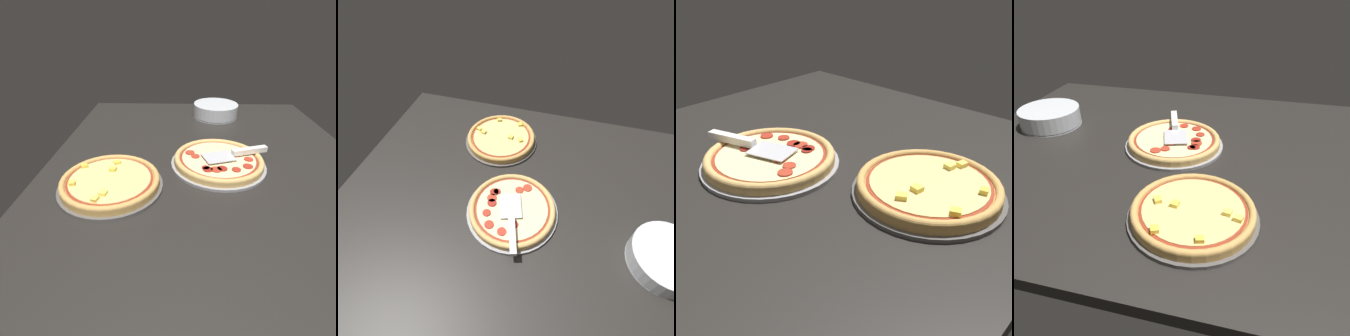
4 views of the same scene
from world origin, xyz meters
TOP-DOWN VIEW (x-y plane):
  - ground_plane at (0.00, 0.00)cm, footprint 145.27×118.97cm
  - pizza_pan_front at (-2.30, -3.99)cm, footprint 34.21×34.21cm
  - pizza_front at (-2.34, -3.99)cm, footprint 32.15×32.15cm
  - pizza_pan_back at (-17.12, 32.21)cm, footprint 33.36×33.36cm
  - pizza_back at (-17.12, 32.23)cm, footprint 31.36×31.36cm
  - serving_spatula at (-0.19, -12.63)cm, footprint 12.08×24.90cm

SIDE VIEW (x-z plane):
  - ground_plane at x=0.00cm, z-range -3.60..0.00cm
  - pizza_pan_front at x=-2.30cm, z-range 0.00..1.00cm
  - pizza_pan_back at x=-17.12cm, z-range 0.00..1.00cm
  - pizza_front at x=-2.34cm, z-range 1.00..3.73cm
  - pizza_back at x=-17.12cm, z-range 0.82..4.23cm
  - serving_spatula at x=-0.19cm, z-range 3.51..5.51cm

